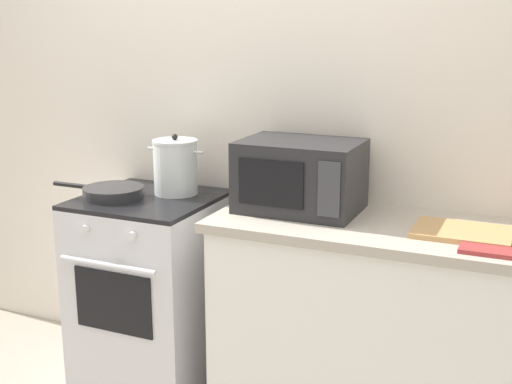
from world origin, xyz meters
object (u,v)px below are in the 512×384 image
Objects in this scene: stock_pot at (176,167)px; oven_mitt at (486,249)px; frying_pan at (112,192)px; microwave at (300,176)px; stove at (151,290)px; cutting_board at (462,232)px.

stock_pot is 1.45m from oven_mitt.
stock_pot is at bearing 169.02° from oven_mitt.
frying_pan is 0.88m from microwave.
cutting_board is (1.40, 0.00, 0.47)m from stove.
cutting_board is at bearing 122.53° from oven_mitt.
stock_pot is 1.32m from cutting_board.
stove is 1.84× the size of microwave.
cutting_board is at bearing -4.98° from stock_pot.
oven_mitt is at bearing -10.98° from stock_pot.
cutting_board reaches higher than stove.
stove is 0.60m from stock_pot.
microwave is at bearing -3.31° from stock_pot.
frying_pan reaches higher than cutting_board.
stock_pot is 1.64× the size of oven_mitt.
stove is at bearing -173.69° from microwave.
stock_pot is at bearing 175.02° from cutting_board.
oven_mitt is (1.41, -0.27, -0.12)m from stock_pot.
microwave is (0.72, 0.08, 0.61)m from stove.
microwave is at bearing 173.47° from cutting_board.
stove is 3.12× the size of stock_pot.
stove is at bearing -179.95° from cutting_board.
stock_pot is at bearing 38.55° from frying_pan.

